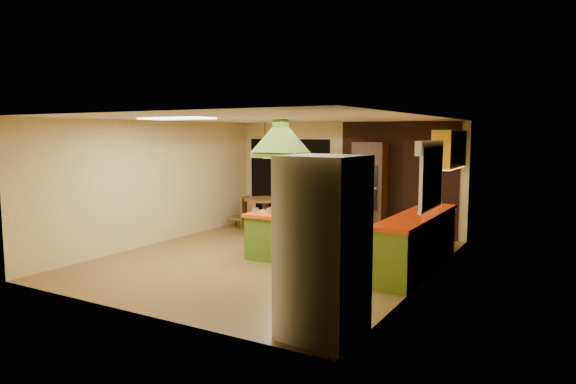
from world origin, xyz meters
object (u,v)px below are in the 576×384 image
Objects in this scene: man at (307,198)px; wall_oven at (370,189)px; kitchen_island at (281,231)px; dining_table at (265,208)px; refrigerator at (323,248)px; canister_large at (435,199)px.

wall_oven is at bearing -127.91° from man.
kitchen_island is at bearing -112.12° from wall_oven.
dining_table is at bearing -28.46° from man.
man is at bearing 123.21° from refrigerator.
man is 8.38× the size of canister_large.
wall_oven is at bearing 109.55° from refrigerator.
wall_oven is 2.46m from dining_table.
man is 1.64m from dining_table.
refrigerator is at bearing -54.20° from kitchen_island.
dining_table is (-1.50, 1.82, 0.10)m from kitchen_island.
dining_table is (-1.45, 0.65, -0.39)m from man.
canister_large is at bearing -35.02° from wall_oven.
kitchen_island is 1.27m from man.
refrigerator reaches higher than canister_large.
refrigerator is 6.43m from dining_table.
dining_table is (-3.96, 5.05, -0.48)m from refrigerator.
kitchen_island reaches higher than dining_table.
wall_oven is 9.46× the size of canister_large.
canister_large reaches higher than dining_table.
kitchen_island is 0.81× the size of wall_oven.
man reaches higher than dining_table.
kitchen_island is 0.91× the size of man.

